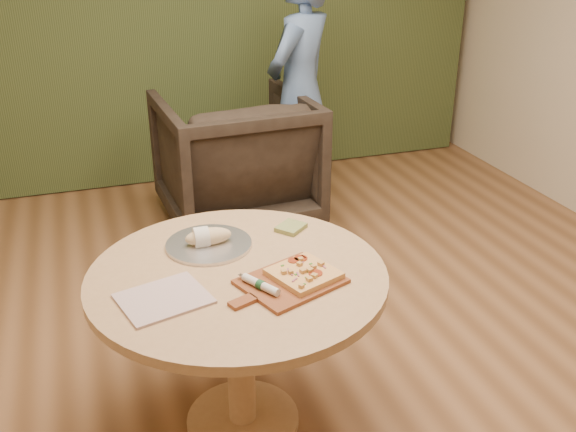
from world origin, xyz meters
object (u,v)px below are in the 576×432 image
Objects in this scene: serving_tray at (209,244)px; armchair at (235,154)px; bread_roll at (206,237)px; person_standing at (300,92)px; pedestal_table at (239,303)px; cutlery_roll at (261,285)px; pizza_paddle at (289,282)px; flatbread_pizza at (304,273)px.

serving_tray is 0.35× the size of armchair.
bread_roll is 0.11× the size of person_standing.
armchair is 0.58× the size of person_standing.
pedestal_table is 5.99× the size of bread_roll.
pedestal_table is 3.25× the size of serving_tray.
cutlery_roll reaches higher than serving_tray.
bread_roll reaches higher than serving_tray.
bread_roll is (-0.22, 0.40, 0.04)m from pizza_paddle.
pizza_paddle is at bearing -20.55° from cutlery_roll.
pedestal_table is 2.44× the size of pizza_paddle.
cutlery_roll is 2.43m from person_standing.
bread_roll is 2.11m from person_standing.
flatbread_pizza is 0.47m from serving_tray.
person_standing is (0.99, 2.07, 0.27)m from pedestal_table.
pizza_paddle is 0.46m from bread_roll.
serving_tray is at bearing 97.79° from pizza_paddle.
serving_tray is at bearing 126.40° from flatbread_pizza.
person_standing reaches higher than pizza_paddle.
flatbread_pizza is 2.16m from armchair.
pizza_paddle reaches higher than pedestal_table.
armchair is 0.62m from person_standing.
pedestal_table is at bearing 72.79° from armchair.
flatbread_pizza is 1.47× the size of bread_roll.
cutlery_roll is 0.95× the size of bread_roll.
bread_roll is at bearing 105.53° from pedestal_table.
person_standing is (1.05, 1.82, 0.09)m from bread_roll.
cutlery_roll is 0.10× the size of person_standing.
armchair is (0.49, 1.99, -0.10)m from pedestal_table.
pizza_paddle is 2.58× the size of cutlery_roll.
armchair reaches higher than cutlery_roll.
flatbread_pizza is 0.16× the size of person_standing.
bread_roll is 0.19× the size of armchair.
serving_tray is (-0.22, 0.40, -0.00)m from pizza_paddle.
person_standing is at bearing 37.65° from cutlery_roll.
cutlery_roll is 0.43m from serving_tray.
flatbread_pizza is 2.33m from person_standing.
bread_roll is 1.86m from armchair.
armchair is at bearing 48.83° from cutlery_roll.
serving_tray is (-0.10, 0.41, -0.02)m from cutlery_roll.
serving_tray is 1.85m from armchair.
pedestal_table is at bearing 148.22° from flatbread_pizza.
bread_roll reaches higher than flatbread_pizza.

